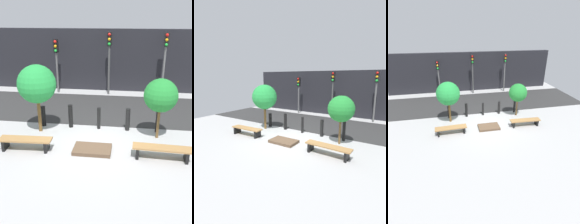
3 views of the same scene
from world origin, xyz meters
TOP-DOWN VIEW (x-y plane):
  - ground_plane at (0.00, 0.00)m, footprint 18.00×18.00m
  - road_strip at (0.00, 3.95)m, footprint 18.00×4.45m
  - building_facade at (0.00, 7.54)m, footprint 16.20×0.50m
  - bench_left at (-2.41, -0.67)m, footprint 1.92×0.57m
  - bench_right at (2.41, -0.67)m, footprint 2.00×0.54m
  - planter_bed at (0.00, -0.47)m, footprint 1.36×0.85m
  - tree_behind_left_bench at (-2.41, 0.91)m, footprint 1.53×1.53m
  - tree_behind_right_bench at (2.41, 0.91)m, footprint 1.28×1.28m
  - bollard_far_left at (-2.45, 1.47)m, footprint 0.21×0.21m
  - bollard_left at (-1.23, 1.47)m, footprint 0.18×0.18m
  - bollard_center at (0.00, 1.47)m, footprint 0.15×0.15m
  - bollard_right at (1.23, 1.47)m, footprint 0.18×0.18m
  - bollard_far_right at (2.45, 1.47)m, footprint 0.16×0.16m
  - traffic_light_west at (-3.18, 6.46)m, footprint 0.28×0.27m
  - traffic_light_mid_west at (0.00, 6.46)m, footprint 0.28×0.27m
  - traffic_light_mid_east at (3.18, 6.46)m, footprint 0.28×0.27m

SIDE VIEW (x-z plane):
  - ground_plane at x=0.00m, z-range 0.00..0.00m
  - road_strip at x=0.00m, z-range 0.00..0.01m
  - planter_bed at x=0.00m, z-range 0.00..0.14m
  - bench_left at x=-2.41m, z-range 0.10..0.55m
  - bench_right at x=2.41m, z-range 0.11..0.55m
  - bollard_far_left at x=-2.45m, z-range 0.00..0.90m
  - bollard_center at x=0.00m, z-range 0.00..0.96m
  - bollard_right at x=1.23m, z-range 0.00..0.97m
  - bollard_left at x=-1.23m, z-range 0.00..1.02m
  - bollard_far_right at x=2.45m, z-range 0.00..1.09m
  - tree_behind_right_bench at x=2.41m, z-range 0.56..2.96m
  - building_facade at x=0.00m, z-range 0.00..3.80m
  - tree_behind_left_bench at x=-2.41m, z-range 0.63..3.44m
  - traffic_light_west at x=-3.18m, z-range 0.63..3.88m
  - traffic_light_mid_west at x=0.00m, z-range 0.70..4.38m
  - traffic_light_mid_east at x=3.18m, z-range 0.70..4.38m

